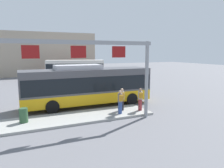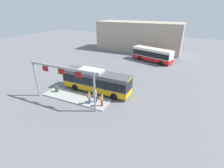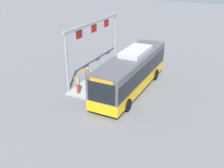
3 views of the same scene
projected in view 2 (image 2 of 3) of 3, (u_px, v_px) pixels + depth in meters
The scene contains 10 objects.
ground_plane at pixel (97, 91), 25.28m from camera, with size 120.00×120.00×0.00m, color slate.
platform_curb at pixel (76, 98), 23.27m from camera, with size 10.00×2.80×0.16m, color #9E9E99.
bus_main at pixel (96, 80), 24.52m from camera, with size 10.73×2.81×3.46m.
bus_background_left at pixel (152, 54), 38.60m from camera, with size 9.89×5.27×3.10m.
person_boarding at pixel (96, 96), 21.72m from camera, with size 0.51×0.60×1.67m.
person_waiting_near at pixel (102, 100), 20.77m from camera, with size 0.47×0.59×1.67m.
person_waiting_mid at pixel (89, 98), 21.31m from camera, with size 0.39×0.56×1.67m.
platform_sign_gantry at pixel (62, 77), 20.57m from camera, with size 9.86×0.24×5.20m.
station_building at pixel (139, 36), 47.96m from camera, with size 24.03×8.00×8.12m, color tan.
trash_bin at pixel (57, 89), 24.59m from camera, with size 0.52×0.52×0.90m, color #2D5133.
Camera 2 is at (11.67, -19.34, 11.66)m, focal length 26.20 mm.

